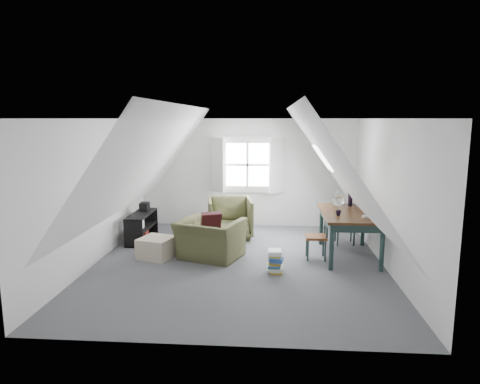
# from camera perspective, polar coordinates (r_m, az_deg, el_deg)

# --- Properties ---
(floor) EXTENTS (5.50, 5.50, 0.00)m
(floor) POSITION_cam_1_polar(r_m,az_deg,el_deg) (7.57, -0.20, -9.53)
(floor) COLOR #4C4C51
(floor) RESTS_ON ground
(ceiling) EXTENTS (5.50, 5.50, 0.00)m
(ceiling) POSITION_cam_1_polar(r_m,az_deg,el_deg) (7.15, -0.21, 9.75)
(ceiling) COLOR white
(ceiling) RESTS_ON wall_back
(wall_back) EXTENTS (5.00, 0.00, 5.00)m
(wall_back) POSITION_cam_1_polar(r_m,az_deg,el_deg) (9.97, 1.01, 2.53)
(wall_back) COLOR silver
(wall_back) RESTS_ON ground
(wall_front) EXTENTS (5.00, 0.00, 5.00)m
(wall_front) POSITION_cam_1_polar(r_m,az_deg,el_deg) (4.58, -2.86, -6.07)
(wall_front) COLOR silver
(wall_front) RESTS_ON ground
(wall_left) EXTENTS (0.00, 5.50, 5.50)m
(wall_left) POSITION_cam_1_polar(r_m,az_deg,el_deg) (7.85, -18.72, 0.06)
(wall_left) COLOR silver
(wall_left) RESTS_ON ground
(wall_right) EXTENTS (0.00, 5.50, 5.50)m
(wall_right) POSITION_cam_1_polar(r_m,az_deg,el_deg) (7.49, 19.22, -0.40)
(wall_right) COLOR silver
(wall_right) RESTS_ON ground
(slope_left) EXTENTS (3.19, 5.50, 4.48)m
(slope_left) POSITION_cam_1_polar(r_m,az_deg,el_deg) (7.47, -12.18, 3.95)
(slope_left) COLOR white
(slope_left) RESTS_ON wall_left
(slope_right) EXTENTS (3.19, 5.50, 4.48)m
(slope_right) POSITION_cam_1_polar(r_m,az_deg,el_deg) (7.23, 12.15, 3.78)
(slope_right) COLOR white
(slope_right) RESTS_ON wall_right
(dormer_window) EXTENTS (1.71, 0.35, 1.30)m
(dormer_window) POSITION_cam_1_polar(r_m,az_deg,el_deg) (9.87, 0.99, 3.63)
(dormer_window) COLOR white
(dormer_window) RESTS_ON wall_back
(skylight) EXTENTS (0.35, 0.75, 0.47)m
(skylight) POSITION_cam_1_polar(r_m,az_deg,el_deg) (8.52, 10.96, 4.48)
(skylight) COLOR white
(skylight) RESTS_ON slope_right
(armchair_near) EXTENTS (1.34, 1.26, 0.70)m
(armchair_near) POSITION_cam_1_polar(r_m,az_deg,el_deg) (7.89, -4.00, -8.74)
(armchair_near) COLOR #444628
(armchair_near) RESTS_ON floor
(armchair_far) EXTENTS (1.05, 1.07, 0.85)m
(armchair_far) POSITION_cam_1_polar(r_m,az_deg,el_deg) (9.20, -1.34, -6.03)
(armchair_far) COLOR #444628
(armchair_far) RESTS_ON floor
(throw_pillow) EXTENTS (0.42, 0.33, 0.38)m
(throw_pillow) POSITION_cam_1_polar(r_m,az_deg,el_deg) (7.86, -3.90, -4.01)
(throw_pillow) COLOR #350E14
(throw_pillow) RESTS_ON armchair_near
(ottoman) EXTENTS (0.70, 0.70, 0.37)m
(ottoman) POSITION_cam_1_polar(r_m,az_deg,el_deg) (7.98, -11.05, -7.29)
(ottoman) COLOR #B4A48D
(ottoman) RESTS_ON floor
(dining_table) EXTENTS (1.00, 1.67, 0.83)m
(dining_table) POSITION_cam_1_polar(r_m,az_deg,el_deg) (8.01, 14.39, -3.38)
(dining_table) COLOR #371F0E
(dining_table) RESTS_ON floor
(demijohn) EXTENTS (0.23, 0.23, 0.32)m
(demijohn) POSITION_cam_1_polar(r_m,az_deg,el_deg) (8.37, 12.91, -1.06)
(demijohn) COLOR silver
(demijohn) RESTS_ON dining_table
(vase_twigs) EXTENTS (0.09, 0.10, 0.69)m
(vase_twigs) POSITION_cam_1_polar(r_m,az_deg,el_deg) (8.50, 14.48, -0.82)
(vase_twigs) COLOR black
(vase_twigs) RESTS_ON dining_table
(cup) EXTENTS (0.10, 0.10, 0.09)m
(cup) POSITION_cam_1_polar(r_m,az_deg,el_deg) (7.65, 12.97, -3.08)
(cup) COLOR black
(cup) RESTS_ON dining_table
(paper_box) EXTENTS (0.13, 0.09, 0.04)m
(paper_box) POSITION_cam_1_polar(r_m,az_deg,el_deg) (7.59, 16.51, -3.19)
(paper_box) COLOR white
(paper_box) RESTS_ON dining_table
(dining_chair_far) EXTENTS (0.40, 0.40, 0.84)m
(dining_chair_far) POSITION_cam_1_polar(r_m,az_deg,el_deg) (8.86, 13.86, -4.00)
(dining_chair_far) COLOR brown
(dining_chair_far) RESTS_ON floor
(dining_chair_near) EXTENTS (0.38, 0.38, 0.80)m
(dining_chair_near) POSITION_cam_1_polar(r_m,az_deg,el_deg) (7.84, 10.35, -5.82)
(dining_chair_near) COLOR brown
(dining_chair_near) RESTS_ON floor
(media_shelf) EXTENTS (0.38, 1.13, 0.58)m
(media_shelf) POSITION_cam_1_polar(r_m,az_deg,el_deg) (9.10, -13.04, -4.77)
(media_shelf) COLOR black
(media_shelf) RESTS_ON floor
(electronics_box) EXTENTS (0.17, 0.24, 0.19)m
(electronics_box) POSITION_cam_1_polar(r_m,az_deg,el_deg) (9.28, -12.61, -1.96)
(electronics_box) COLOR black
(electronics_box) RESTS_ON media_shelf
(magazine_stack) EXTENTS (0.28, 0.33, 0.38)m
(magazine_stack) POSITION_cam_1_polar(r_m,az_deg,el_deg) (7.13, 4.72, -9.21)
(magazine_stack) COLOR #B29933
(magazine_stack) RESTS_ON floor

